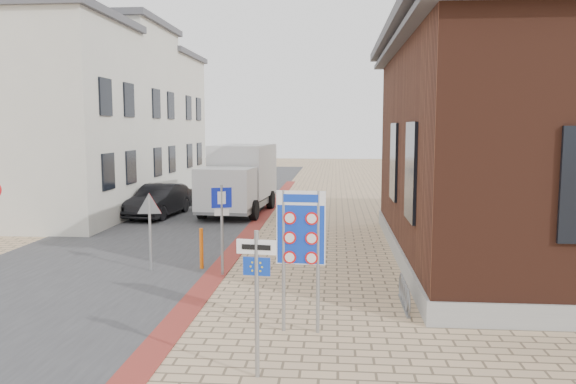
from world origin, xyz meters
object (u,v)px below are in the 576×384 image
(box_truck, at_px, (239,178))
(bollard, at_px, (201,249))
(sedan, at_px, (159,200))
(parking_sign, at_px, (222,214))
(border_sign, at_px, (301,231))
(essen_sign, at_px, (257,282))

(box_truck, bearing_deg, bollard, -81.14)
(sedan, height_order, parking_sign, parking_sign)
(box_truck, height_order, parking_sign, box_truck)
(border_sign, height_order, parking_sign, border_sign)
(sedan, xyz_separation_m, box_truck, (3.32, 1.25, 0.88))
(box_truck, xyz_separation_m, border_sign, (3.68, -14.64, 0.36))
(essen_sign, bearing_deg, border_sign, 81.98)
(border_sign, bearing_deg, box_truck, 107.83)
(box_truck, xyz_separation_m, essen_sign, (3.13, -16.64, -0.06))
(border_sign, relative_size, essen_sign, 1.17)
(essen_sign, bearing_deg, bollard, 118.06)
(border_sign, bearing_deg, sedan, 121.31)
(parking_sign, relative_size, bollard, 2.11)
(box_truck, height_order, border_sign, box_truck)
(sedan, distance_m, box_truck, 3.65)
(border_sign, bearing_deg, essen_sign, -101.76)
(box_truck, xyz_separation_m, parking_sign, (1.38, -10.73, 0.04))
(sedan, xyz_separation_m, border_sign, (7.00, -13.38, 1.24))
(essen_sign, height_order, parking_sign, parking_sign)
(sedan, bearing_deg, essen_sign, -60.81)
(sedan, xyz_separation_m, parking_sign, (4.70, -9.47, 0.92))
(box_truck, relative_size, parking_sign, 2.53)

